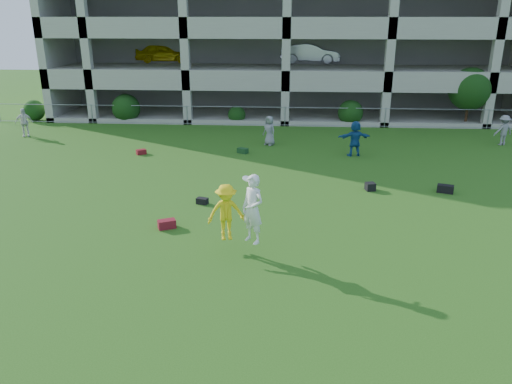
# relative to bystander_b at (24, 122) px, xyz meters

# --- Properties ---
(ground) EXTENTS (100.00, 100.00, 0.00)m
(ground) POSITION_rel_bystander_b_xyz_m (14.41, -15.31, -0.79)
(ground) COLOR #235114
(ground) RESTS_ON ground
(bystander_b) EXTENTS (1.00, 0.70, 1.57)m
(bystander_b) POSITION_rel_bystander_b_xyz_m (0.00, 0.00, 0.00)
(bystander_b) COLOR silver
(bystander_b) RESTS_ON ground
(bystander_c) EXTENTS (0.88, 0.85, 1.52)m
(bystander_c) POSITION_rel_bystander_b_xyz_m (13.67, -1.00, -0.03)
(bystander_c) COLOR gray
(bystander_c) RESTS_ON ground
(bystander_d) EXTENTS (1.64, 0.80, 1.70)m
(bystander_d) POSITION_rel_bystander_b_xyz_m (17.84, -2.84, 0.06)
(bystander_d) COLOR #1F4F8E
(bystander_d) RESTS_ON ground
(bystander_f) EXTENTS (1.14, 0.86, 1.57)m
(bystander_f) POSITION_rel_bystander_b_xyz_m (25.77, -0.18, -0.00)
(bystander_f) COLOR gray
(bystander_f) RESTS_ON ground
(bag_red_a) EXTENTS (0.63, 0.51, 0.28)m
(bag_red_a) POSITION_rel_bystander_b_xyz_m (10.88, -12.01, -0.65)
(bag_red_a) COLOR maroon
(bag_red_a) RESTS_ON ground
(bag_black_b) EXTENTS (0.46, 0.36, 0.22)m
(bag_black_b) POSITION_rel_bystander_b_xyz_m (11.64, -9.78, -0.68)
(bag_black_b) COLOR black
(bag_black_b) RESTS_ON ground
(crate_d) EXTENTS (0.42, 0.42, 0.30)m
(crate_d) POSITION_rel_bystander_b_xyz_m (17.88, -7.88, -0.64)
(crate_d) COLOR black
(crate_d) RESTS_ON ground
(bag_black_e) EXTENTS (0.66, 0.48, 0.30)m
(bag_black_e) POSITION_rel_bystander_b_xyz_m (20.71, -7.95, -0.64)
(bag_black_e) COLOR black
(bag_black_e) RESTS_ON ground
(bag_red_f) EXTENTS (0.53, 0.49, 0.24)m
(bag_red_f) POSITION_rel_bystander_b_xyz_m (7.52, -3.29, -0.67)
(bag_red_f) COLOR maroon
(bag_red_f) RESTS_ON ground
(bag_green_g) EXTENTS (0.58, 0.51, 0.25)m
(bag_green_g) POSITION_rel_bystander_b_xyz_m (12.43, -2.74, -0.66)
(bag_green_g) COLOR #173A15
(bag_green_g) RESTS_ON ground
(frisbee_contest) EXTENTS (1.80, 1.30, 2.08)m
(frisbee_contest) POSITION_rel_bystander_b_xyz_m (13.27, -13.59, 0.49)
(frisbee_contest) COLOR yellow
(frisbee_contest) RESTS_ON ground
(parking_garage) EXTENTS (30.00, 14.00, 12.00)m
(parking_garage) POSITION_rel_bystander_b_xyz_m (14.40, 12.39, 5.23)
(parking_garage) COLOR #9E998C
(parking_garage) RESTS_ON ground
(fence) EXTENTS (36.06, 0.06, 1.20)m
(fence) POSITION_rel_bystander_b_xyz_m (14.41, 3.69, -0.17)
(fence) COLOR gray
(fence) RESTS_ON ground
(shrub_row) EXTENTS (34.38, 2.52, 3.50)m
(shrub_row) POSITION_rel_bystander_b_xyz_m (19.00, 4.39, 0.72)
(shrub_row) COLOR #163D11
(shrub_row) RESTS_ON ground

